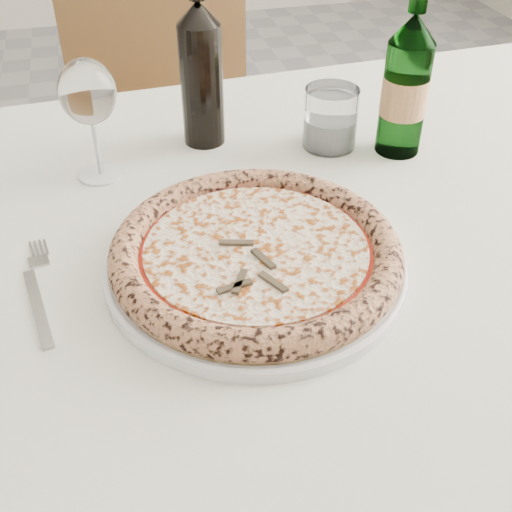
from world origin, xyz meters
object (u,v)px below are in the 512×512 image
Objects in this scene: dining_table at (238,270)px; plate at (256,263)px; pizza at (256,252)px; beer_bottle at (406,86)px; tumbler at (330,122)px; wine_glass at (88,95)px; wine_bottle at (201,73)px; chair_far at (168,109)px.

plate reaches higher than dining_table.
beer_bottle reaches higher than pizza.
pizza is 3.69× the size of tumbler.
wine_glass reaches higher than tumbler.
beer_bottle is (0.28, 0.13, 0.19)m from dining_table.
beer_bottle reaches higher than dining_table.
wine_bottle reaches higher than dining_table.
tumbler is at bearing 0.65° from wine_glass.
plate is 2.05× the size of wine_glass.
pizza is 0.33m from wine_glass.
dining_table is 0.36m from beer_bottle.
wine_bottle is at bearing 161.01° from tumbler.
wine_glass is (-0.16, 0.27, 0.12)m from plate.
tumbler is (0.18, -0.67, 0.26)m from chair_far.
pizza is at bearing -90.78° from chair_far.
chair_far is at bearing 110.83° from beer_bottle.
wine_bottle is (0.00, 0.33, 0.09)m from pizza.
chair_far is 2.73× the size of pizza.
tumbler is at bearing 55.28° from pizza.
dining_table is 0.15m from pizza.
tumbler is at bearing 156.99° from beer_bottle.
dining_table is 6.21× the size of beer_bottle.
dining_table is at bearing -155.40° from beer_bottle.
dining_table is 17.55× the size of tumbler.
chair_far is at bearing 104.58° from tumbler.
plate is (0.00, -0.10, 0.09)m from dining_table.
beer_bottle reaches higher than tumbler.
chair_far is at bearing 75.39° from wine_glass.
plate is at bearing -90.48° from wine_bottle.
dining_table is 4.55× the size of plate.
pizza is 0.35m from wine_bottle.
dining_table is at bearing -137.66° from tumbler.
tumbler reaches higher than pizza.
plate is 0.33m from wine_glass.
wine_bottle is (0.00, 0.33, 0.10)m from plate.
chair_far reaches higher than dining_table.
wine_glass is 0.45m from beer_bottle.
wine_glass is 1.88× the size of tumbler.
wine_bottle is (-0.19, 0.06, 0.07)m from tumbler.
pizza is (-0.00, 0.00, 0.02)m from plate.
chair_far is 10.05× the size of tumbler.
beer_bottle is at bearing -23.01° from tumbler.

